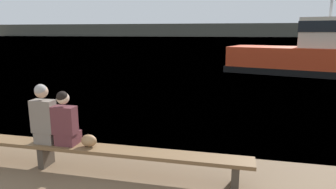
# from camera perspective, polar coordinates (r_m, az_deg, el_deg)

# --- Properties ---
(water_surface) EXTENTS (240.00, 240.00, 0.00)m
(water_surface) POSITION_cam_1_polar(r_m,az_deg,el_deg) (125.70, 12.10, 10.59)
(water_surface) COLOR #5684A3
(water_surface) RESTS_ON ground
(far_shoreline) EXTENTS (600.00, 12.00, 5.91)m
(far_shoreline) POSITION_cam_1_polar(r_m,az_deg,el_deg) (145.42, 12.30, 11.89)
(far_shoreline) COLOR #4C4C42
(far_shoreline) RESTS_ON ground
(bench_main) EXTENTS (7.39, 0.40, 0.44)m
(bench_main) POSITION_cam_1_polar(r_m,az_deg,el_deg) (5.97, -22.34, -9.14)
(bench_main) COLOR brown
(bench_main) RESTS_ON ground
(person_left) EXTENTS (0.41, 0.38, 1.08)m
(person_left) POSITION_cam_1_polar(r_m,az_deg,el_deg) (5.78, -22.50, -3.88)
(person_left) COLOR #70665B
(person_left) RESTS_ON bench_main
(person_right) EXTENTS (0.41, 0.37, 0.98)m
(person_right) POSITION_cam_1_polar(r_m,az_deg,el_deg) (5.57, -18.97, -4.85)
(person_right) COLOR #56282D
(person_right) RESTS_ON bench_main
(shopping_bag) EXTENTS (0.29, 0.17, 0.22)m
(shopping_bag) POSITION_cam_1_polar(r_m,az_deg,el_deg) (5.46, -14.85, -8.49)
(shopping_bag) COLOR #9E754C
(shopping_bag) RESTS_ON bench_main
(tugboat_red) EXTENTS (10.97, 6.07, 6.68)m
(tugboat_red) POSITION_cam_1_polar(r_m,az_deg,el_deg) (19.06, 27.70, 6.33)
(tugboat_red) COLOR red
(tugboat_red) RESTS_ON water_surface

